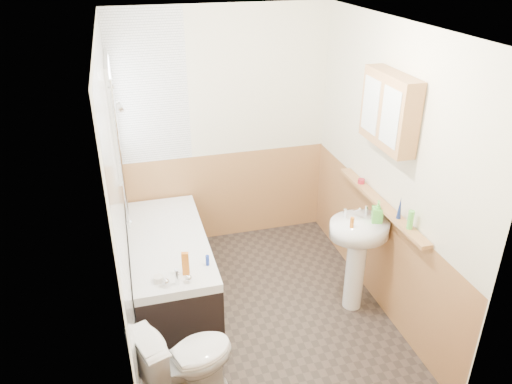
% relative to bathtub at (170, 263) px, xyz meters
% --- Properties ---
extents(floor, '(2.80, 2.80, 0.00)m').
position_rel_bathtub_xyz_m(floor, '(0.73, -0.56, -0.30)').
color(floor, '#2C241F').
rests_on(floor, ground).
extents(ceiling, '(2.80, 2.80, 0.00)m').
position_rel_bathtub_xyz_m(ceiling, '(0.73, -0.56, 2.20)').
color(ceiling, white).
rests_on(ceiling, ground).
extents(wall_back, '(2.20, 0.02, 2.50)m').
position_rel_bathtub_xyz_m(wall_back, '(0.73, 0.85, 0.95)').
color(wall_back, '#ECE4C3').
rests_on(wall_back, ground).
extents(wall_front, '(2.20, 0.02, 2.50)m').
position_rel_bathtub_xyz_m(wall_front, '(0.73, -1.97, 0.95)').
color(wall_front, '#ECE4C3').
rests_on(wall_front, ground).
extents(wall_left, '(0.02, 2.80, 2.50)m').
position_rel_bathtub_xyz_m(wall_left, '(-0.38, -0.56, 0.95)').
color(wall_left, '#ECE4C3').
rests_on(wall_left, ground).
extents(wall_right, '(0.02, 2.80, 2.50)m').
position_rel_bathtub_xyz_m(wall_right, '(1.84, -0.56, 0.95)').
color(wall_right, '#ECE4C3').
rests_on(wall_right, ground).
extents(wainscot_right, '(0.01, 2.80, 1.00)m').
position_rel_bathtub_xyz_m(wainscot_right, '(1.82, -0.56, 0.20)').
color(wainscot_right, '#B27C49').
rests_on(wainscot_right, wall_right).
extents(wainscot_back, '(2.20, 0.01, 1.00)m').
position_rel_bathtub_xyz_m(wainscot_back, '(0.73, 0.83, 0.20)').
color(wainscot_back, '#B27C49').
rests_on(wainscot_back, wall_back).
extents(tile_cladding_left, '(0.01, 2.80, 2.50)m').
position_rel_bathtub_xyz_m(tile_cladding_left, '(-0.36, -0.56, 0.95)').
color(tile_cladding_left, white).
rests_on(tile_cladding_left, wall_left).
extents(tile_return_back, '(0.75, 0.01, 1.50)m').
position_rel_bathtub_xyz_m(tile_return_back, '(0.00, 0.83, 1.45)').
color(tile_return_back, white).
rests_on(tile_return_back, wall_back).
extents(window, '(0.03, 0.79, 0.99)m').
position_rel_bathtub_xyz_m(window, '(-0.33, 0.39, 1.35)').
color(window, white).
rests_on(window, wall_left).
extents(bathtub, '(0.70, 1.61, 0.71)m').
position_rel_bathtub_xyz_m(bathtub, '(0.00, 0.00, 0.00)').
color(bathtub, black).
rests_on(bathtub, floor).
extents(shower_riser, '(0.11, 0.09, 1.28)m').
position_rel_bathtub_xyz_m(shower_riser, '(-0.31, -0.13, 1.26)').
color(shower_riser, silver).
rests_on(shower_riser, wall_left).
extents(toilet, '(0.81, 0.62, 0.70)m').
position_rel_bathtub_xyz_m(toilet, '(-0.03, -1.32, 0.05)').
color(toilet, white).
rests_on(toilet, floor).
extents(sink, '(0.52, 0.42, 1.00)m').
position_rel_bathtub_xyz_m(sink, '(1.57, -0.68, 0.34)').
color(sink, white).
rests_on(sink, floor).
extents(pine_shelf, '(0.10, 1.43, 0.03)m').
position_rel_bathtub_xyz_m(pine_shelf, '(1.77, -0.63, 0.72)').
color(pine_shelf, '#B27C49').
rests_on(pine_shelf, wall_right).
extents(medicine_cabinet, '(0.16, 0.65, 0.58)m').
position_rel_bathtub_xyz_m(medicine_cabinet, '(1.74, -0.63, 1.54)').
color(medicine_cabinet, '#B27C49').
rests_on(medicine_cabinet, wall_right).
extents(foam_can, '(0.05, 0.05, 0.15)m').
position_rel_bathtub_xyz_m(foam_can, '(1.77, -1.09, 0.81)').
color(foam_can, '#59C647').
rests_on(foam_can, pine_shelf).
extents(green_bottle, '(0.05, 0.05, 0.19)m').
position_rel_bathtub_xyz_m(green_bottle, '(1.77, -0.93, 0.83)').
color(green_bottle, navy).
rests_on(green_bottle, pine_shelf).
extents(black_jar, '(0.08, 0.08, 0.04)m').
position_rel_bathtub_xyz_m(black_jar, '(1.77, -0.26, 0.75)').
color(black_jar, maroon).
rests_on(black_jar, pine_shelf).
extents(soap_bottle, '(0.15, 0.21, 0.09)m').
position_rel_bathtub_xyz_m(soap_bottle, '(1.70, -0.72, 0.64)').
color(soap_bottle, '#59C647').
rests_on(soap_bottle, sink).
extents(clear_bottle, '(0.04, 0.04, 0.09)m').
position_rel_bathtub_xyz_m(clear_bottle, '(1.46, -0.75, 0.64)').
color(clear_bottle, orange).
rests_on(clear_bottle, sink).
extents(blue_gel, '(0.06, 0.05, 0.21)m').
position_rel_bathtub_xyz_m(blue_gel, '(0.09, -0.59, 0.38)').
color(blue_gel, orange).
rests_on(blue_gel, bathtub).
extents(cream_jar, '(0.11, 0.11, 0.05)m').
position_rel_bathtub_xyz_m(cream_jar, '(-0.14, -0.63, 0.30)').
color(cream_jar, silver).
rests_on(cream_jar, bathtub).
extents(orange_bottle, '(0.03, 0.03, 0.10)m').
position_rel_bathtub_xyz_m(orange_bottle, '(0.28, -0.51, 0.32)').
color(orange_bottle, '#19339E').
rests_on(orange_bottle, bathtub).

